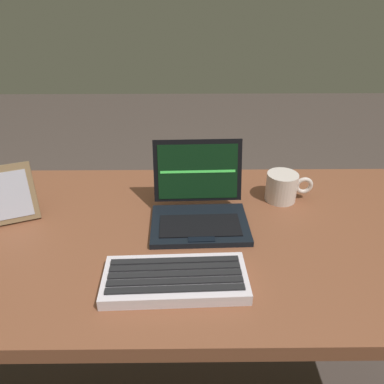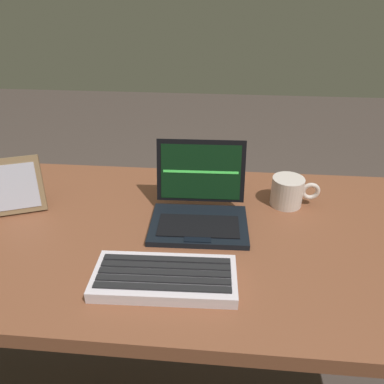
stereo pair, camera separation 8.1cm
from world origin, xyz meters
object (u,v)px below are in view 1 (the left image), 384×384
object	(u,v)px
external_keyboard	(175,279)
photo_frame	(8,195)
coffee_mug	(282,187)
laptop_front	(199,208)

from	to	relation	value
external_keyboard	photo_frame	bearing A→B (deg)	150.85
photo_frame	coffee_mug	size ratio (longest dim) A/B	1.14
external_keyboard	coffee_mug	xyz separation A→B (m)	(0.31, 0.35, 0.03)
photo_frame	coffee_mug	distance (m)	0.77
laptop_front	coffee_mug	bearing A→B (deg)	23.53
laptop_front	photo_frame	world-z (taller)	laptop_front
laptop_front	external_keyboard	xyz separation A→B (m)	(-0.06, -0.24, -0.03)
laptop_front	external_keyboard	distance (m)	0.25
photo_frame	coffee_mug	xyz separation A→B (m)	(0.76, 0.10, -0.04)
laptop_front	photo_frame	xyz separation A→B (m)	(-0.51, 0.01, 0.04)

